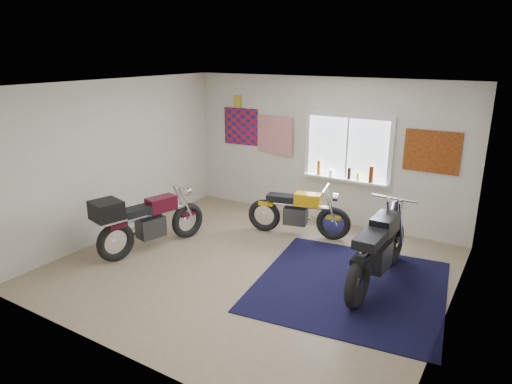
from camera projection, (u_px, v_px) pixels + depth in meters
The scene contains 10 objects.
ground at pixel (252, 267), 6.92m from camera, with size 5.50×5.50×0.00m, color #9E896B.
room_shell at pixel (252, 162), 6.43m from camera, with size 5.50×5.50×5.50m.
navy_rug at pixel (350, 285), 6.37m from camera, with size 2.50×2.60×0.01m, color black.
window_assembly at pixel (347, 153), 8.27m from camera, with size 1.66×0.17×1.26m.
oil_bottles at pixel (350, 172), 8.26m from camera, with size 1.09×0.09×0.30m.
flag_display at pixel (237, 102), 9.25m from camera, with size 1.60×0.10×1.17m.
triumph_poster at pixel (432, 152), 7.50m from camera, with size 0.90×0.03×0.70m, color #A54C14.
yellow_triumph at pixel (298, 213), 8.01m from camera, with size 1.83×0.64×0.93m.
black_chrome_bike at pixel (378, 251), 6.31m from camera, with size 0.67×2.19×1.13m.
maroon_tourer at pixel (144, 221), 7.33m from camera, with size 0.88×1.98×1.01m.
Camera 1 is at (3.34, -5.30, 3.15)m, focal length 32.00 mm.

